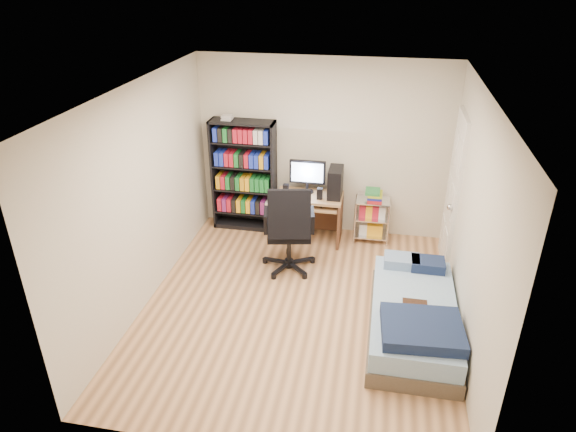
% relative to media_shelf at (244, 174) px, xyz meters
% --- Properties ---
extents(room, '(3.58, 4.08, 2.58)m').
position_rel_media_shelf_xyz_m(room, '(1.11, -1.84, 0.42)').
color(room, tan).
rests_on(room, ground).
extents(media_shelf, '(0.91, 0.30, 1.69)m').
position_rel_media_shelf_xyz_m(media_shelf, '(0.00, 0.00, 0.00)').
color(media_shelf, black).
rests_on(media_shelf, room).
extents(computer_desk, '(0.92, 0.53, 1.15)m').
position_rel_media_shelf_xyz_m(computer_desk, '(1.08, -0.17, -0.21)').
color(computer_desk, '#9F8151').
rests_on(computer_desk, room).
extents(office_chair, '(0.84, 0.84, 1.20)m').
position_rel_media_shelf_xyz_m(office_chair, '(0.86, -1.05, -0.45)').
color(office_chair, black).
rests_on(office_chair, room).
extents(wire_cart, '(0.48, 0.35, 0.77)m').
position_rel_media_shelf_xyz_m(wire_cart, '(1.86, -0.07, -0.33)').
color(wire_cart, silver).
rests_on(wire_cart, room).
extents(bed, '(0.90, 1.80, 0.51)m').
position_rel_media_shelf_xyz_m(bed, '(2.39, -2.07, -0.61)').
color(bed, brown).
rests_on(bed, room).
extents(door, '(0.12, 0.80, 2.00)m').
position_rel_media_shelf_xyz_m(door, '(2.83, -0.49, 0.16)').
color(door, silver).
rests_on(door, room).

